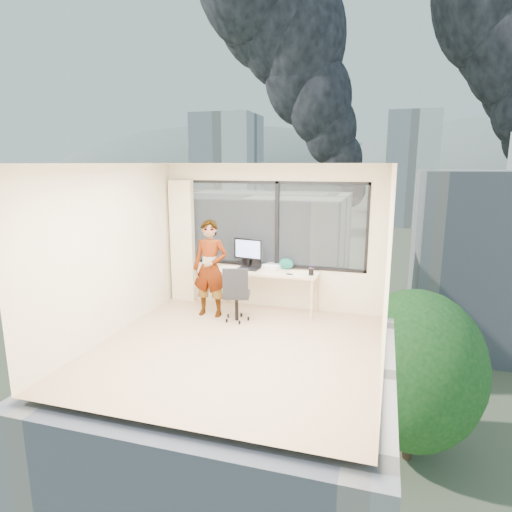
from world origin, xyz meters
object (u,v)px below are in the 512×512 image
at_px(chair, 237,293).
at_px(desk, 267,291).
at_px(game_console, 272,266).
at_px(laptop, 249,262).
at_px(monitor, 248,253).
at_px(handbag, 286,264).
at_px(person, 210,268).

bearing_deg(chair, desk, 44.06).
distance_m(game_console, laptop, 0.44).
distance_m(desk, laptop, 0.60).
relative_size(game_console, laptop, 0.75).
bearing_deg(desk, laptop, 175.15).
bearing_deg(game_console, desk, -85.07).
distance_m(monitor, handbag, 0.71).
distance_m(chair, handbag, 1.10).
relative_size(chair, game_console, 3.21).
bearing_deg(handbag, laptop, -160.63).
height_order(chair, person, person).
distance_m(person, game_console, 1.14).
height_order(game_console, laptop, laptop).
xyz_separation_m(desk, monitor, (-0.37, 0.10, 0.65)).
height_order(person, laptop, person).
relative_size(person, laptop, 4.17).
height_order(desk, person, person).
bearing_deg(chair, game_console, 48.10).
bearing_deg(laptop, person, -132.22).
bearing_deg(handbag, game_console, -175.21).
xyz_separation_m(person, game_console, (0.94, 0.66, -0.05)).
bearing_deg(monitor, game_console, 24.53).
relative_size(monitor, laptop, 1.37).
distance_m(chair, laptop, 0.73).
height_order(desk, laptop, laptop).
relative_size(monitor, game_console, 1.83).
bearing_deg(monitor, person, -122.92).
xyz_separation_m(game_console, laptop, (-0.40, -0.18, 0.09)).
xyz_separation_m(chair, handbag, (0.67, 0.79, 0.37)).
height_order(person, handbag, person).
bearing_deg(desk, monitor, 165.46).
bearing_deg(person, laptop, 39.58).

